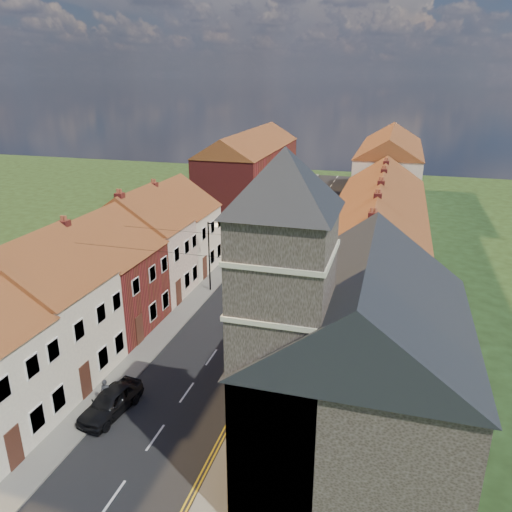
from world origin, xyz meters
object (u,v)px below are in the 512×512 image
(church, at_px, (351,350))
(lamppost, at_px, (210,252))
(car_far, at_px, (268,234))
(pedestrian_left, at_px, (106,393))
(car_distant, at_px, (310,186))
(car_near, at_px, (111,402))
(car_mid, at_px, (263,246))
(pedestrian_right, at_px, (263,413))

(church, distance_m, lamppost, 21.38)
(car_far, bearing_deg, pedestrian_left, -76.73)
(car_distant, bearing_deg, pedestrian_left, -71.25)
(car_near, relative_size, pedestrian_left, 2.61)
(lamppost, bearing_deg, pedestrian_left, -89.61)
(car_mid, distance_m, pedestrian_left, 27.08)
(car_near, relative_size, car_distant, 0.98)
(car_mid, relative_size, pedestrian_left, 2.93)
(car_distant, xyz_separation_m, pedestrian_left, (-0.81, -58.41, 0.33))
(car_distant, distance_m, pedestrian_right, 58.29)
(car_mid, height_order, pedestrian_left, pedestrian_left)
(car_far, relative_size, pedestrian_right, 2.47)
(church, bearing_deg, car_mid, 112.86)
(car_mid, height_order, car_distant, car_mid)
(lamppost, distance_m, car_far, 15.63)
(church, height_order, car_near, church)
(pedestrian_right, bearing_deg, church, 152.27)
(car_near, distance_m, car_distant, 58.75)
(church, height_order, car_distant, church)
(car_far, height_order, pedestrian_left, pedestrian_left)
(car_far, bearing_deg, car_near, -75.82)
(church, xyz_separation_m, pedestrian_left, (-13.06, 0.18, -4.95))
(car_far, height_order, car_distant, car_far)
(lamppost, distance_m, pedestrian_left, 16.70)
(car_near, height_order, car_mid, car_mid)
(car_mid, xyz_separation_m, car_far, (-0.76, 4.79, -0.17))
(church, distance_m, car_near, 13.58)
(pedestrian_left, bearing_deg, car_distant, 76.82)
(pedestrian_left, distance_m, pedestrian_right, 8.83)
(church, distance_m, car_mid, 29.96)
(pedestrian_right, bearing_deg, pedestrian_left, -12.03)
(pedestrian_left, bearing_deg, lamppost, 78.01)
(lamppost, relative_size, car_near, 1.43)
(car_distant, distance_m, pedestrian_left, 58.42)
(car_near, bearing_deg, car_distant, 96.96)
(car_mid, bearing_deg, car_near, -74.74)
(lamppost, bearing_deg, pedestrian_right, -60.61)
(lamppost, xyz_separation_m, pedestrian_right, (8.91, -15.82, -2.56))
(lamppost, height_order, car_near, lamppost)
(car_far, xyz_separation_m, pedestrian_left, (-0.83, -31.82, 0.31))
(pedestrian_left, bearing_deg, car_far, 76.14)
(church, xyz_separation_m, car_distant, (-12.25, 58.59, -5.28))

